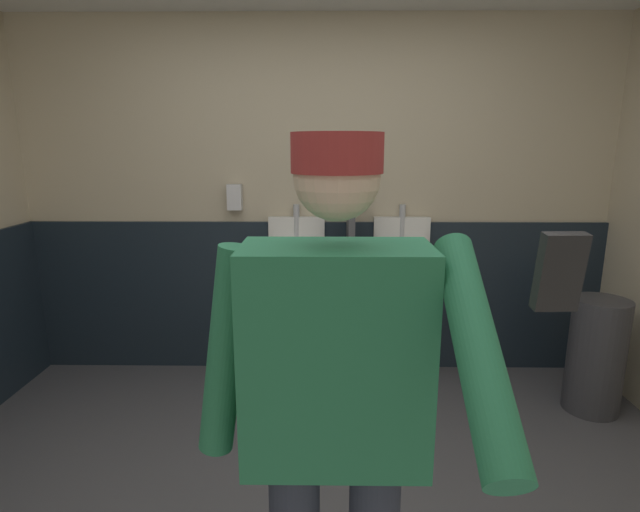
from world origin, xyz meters
TOP-DOWN VIEW (x-y plane):
  - wall_back at (0.00, 1.85)m, footprint 4.75×0.12m
  - wainscot_band_back at (0.00, 1.78)m, footprint 4.15×0.03m
  - urinal_left at (-0.14, 1.63)m, footprint 0.40×0.34m
  - urinal_middle at (0.61, 1.63)m, footprint 0.40×0.34m
  - privacy_divider_panel at (0.23, 1.56)m, footprint 0.04×0.40m
  - person at (0.09, -0.54)m, footprint 0.69×0.60m
  - cell_phone at (0.39, -1.04)m, footprint 0.06×0.04m
  - trash_bin at (1.76, 1.17)m, footprint 0.33×0.33m
  - soap_dispenser at (-0.57, 1.75)m, footprint 0.10×0.07m

SIDE VIEW (x-z plane):
  - trash_bin at x=1.76m, z-range 0.00..0.73m
  - wainscot_band_back at x=0.00m, z-range 0.00..1.11m
  - urinal_left at x=-0.14m, z-range 0.16..1.40m
  - urinal_middle at x=0.61m, z-range 0.16..1.40m
  - privacy_divider_panel at x=0.23m, z-range 0.50..1.40m
  - person at x=0.09m, z-range 0.15..1.83m
  - wall_back at x=0.00m, z-range 0.00..2.51m
  - soap_dispenser at x=-0.57m, z-range 1.20..1.38m
  - cell_phone at x=0.39m, z-range 1.43..1.54m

